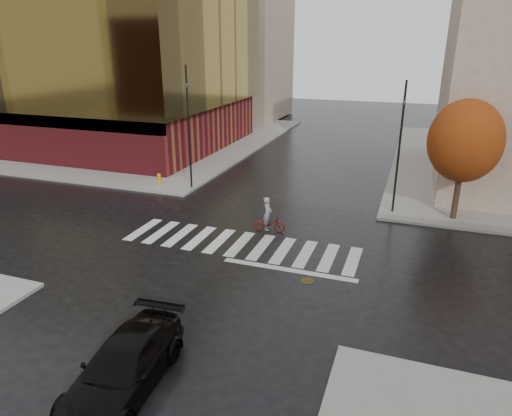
{
  "coord_description": "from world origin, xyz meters",
  "views": [
    {
      "loc": [
        7.6,
        -18.46,
        9.38
      ],
      "look_at": [
        0.85,
        0.48,
        2.0
      ],
      "focal_mm": 32.0,
      "sensor_mm": 36.0,
      "label": 1
    }
  ],
  "objects": [
    {
      "name": "traffic_light_nw",
      "position": [
        -6.3,
        7.66,
        4.69
      ],
      "size": [
        0.2,
        0.17,
        7.86
      ],
      "rotation": [
        0.0,
        0.0,
        -1.62
      ],
      "color": "black",
      "rests_on": "sidewalk_nw"
    },
    {
      "name": "cyclist",
      "position": [
        0.83,
        2.5,
        0.64
      ],
      "size": [
        1.7,
        0.77,
        1.87
      ],
      "rotation": [
        0.0,
        0.0,
        1.69
      ],
      "color": "#9C0E10",
      "rests_on": "ground"
    },
    {
      "name": "fire_hydrant",
      "position": [
        -8.7,
        7.52,
        0.56
      ],
      "size": [
        0.27,
        0.27,
        0.75
      ],
      "color": "orange",
      "rests_on": "sidewalk_nw"
    },
    {
      "name": "traffic_light_ne",
      "position": [
        6.75,
        7.37,
        4.32
      ],
      "size": [
        0.18,
        0.21,
        7.32
      ],
      "rotation": [
        0.0,
        0.0,
        2.98
      ],
      "color": "black",
      "rests_on": "sidewalk_ne"
    },
    {
      "name": "sidewalk_nw",
      "position": [
        -21.0,
        21.0,
        0.07
      ],
      "size": [
        30.0,
        30.0,
        0.15
      ],
      "primitive_type": "cube",
      "color": "gray",
      "rests_on": "ground"
    },
    {
      "name": "building_nw_far",
      "position": [
        -16.0,
        37.0,
        10.15
      ],
      "size": [
        14.0,
        12.0,
        20.0
      ],
      "primitive_type": "cube",
      "color": "gray",
      "rests_on": "sidewalk_nw"
    },
    {
      "name": "tree_ne_a",
      "position": [
        10.0,
        7.4,
        4.46
      ],
      "size": [
        3.8,
        3.8,
        6.5
      ],
      "color": "#302315",
      "rests_on": "sidewalk_ne"
    },
    {
      "name": "sedan",
      "position": [
        0.53,
        -9.76,
        0.72
      ],
      "size": [
        2.38,
        5.08,
        1.43
      ],
      "primitive_type": "imported",
      "rotation": [
        0.0,
        0.0,
        0.08
      ],
      "color": "black",
      "rests_on": "ground"
    },
    {
      "name": "crosswalk",
      "position": [
        0.0,
        0.5,
        0.01
      ],
      "size": [
        12.0,
        3.0,
        0.01
      ],
      "primitive_type": "cube",
      "color": "silver",
      "rests_on": "ground"
    },
    {
      "name": "ground",
      "position": [
        0.0,
        0.0,
        0.0
      ],
      "size": [
        120.0,
        120.0,
        0.0
      ],
      "primitive_type": "plane",
      "color": "black",
      "rests_on": "ground"
    },
    {
      "name": "office_glass",
      "position": [
        -22.0,
        17.99,
        8.28
      ],
      "size": [
        27.0,
        19.0,
        16.0
      ],
      "color": "maroon",
      "rests_on": "sidewalk_nw"
    },
    {
      "name": "manhole",
      "position": [
        3.99,
        -1.97,
        0.01
      ],
      "size": [
        0.75,
        0.75,
        0.01
      ],
      "primitive_type": "cylinder",
      "rotation": [
        0.0,
        0.0,
        0.34
      ],
      "color": "#4F3E1C",
      "rests_on": "ground"
    }
  ]
}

